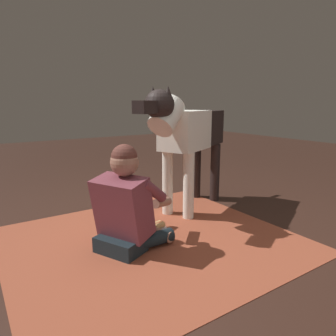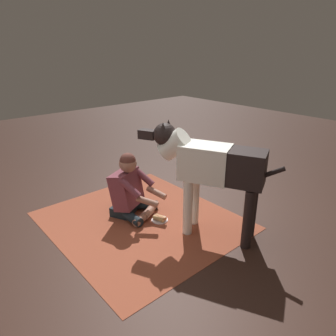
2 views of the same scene
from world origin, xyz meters
TOP-DOWN VIEW (x-y plane):
  - ground_plane at (0.00, 0.00)m, footprint 14.21×14.21m
  - area_rug at (0.10, 0.27)m, footprint 2.18×1.97m
  - person_sitting_on_floor at (0.31, 0.27)m, footprint 0.72×0.63m
  - large_dog at (-0.58, -0.15)m, footprint 1.44×0.79m
  - hot_dog_on_plate at (-0.04, 0.10)m, footprint 0.20×0.20m

SIDE VIEW (x-z plane):
  - ground_plane at x=0.00m, z-range 0.00..0.00m
  - area_rug at x=0.10m, z-range 0.00..0.01m
  - hot_dog_on_plate at x=-0.04m, z-range 0.00..0.06m
  - person_sitting_on_floor at x=0.31m, z-range -0.07..0.73m
  - large_dog at x=-0.58m, z-range 0.18..1.41m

